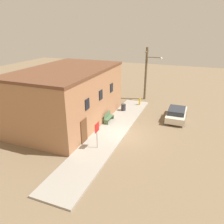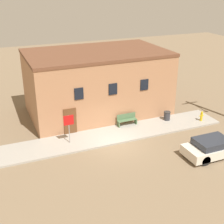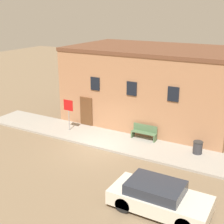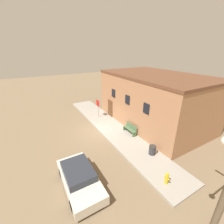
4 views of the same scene
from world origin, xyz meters
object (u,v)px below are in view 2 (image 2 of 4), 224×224
(fire_hydrant, at_px, (202,116))
(trash_bin, at_px, (167,116))
(bench, at_px, (127,120))
(parked_car, at_px, (213,147))
(stop_sign, at_px, (69,124))

(fire_hydrant, distance_m, trash_bin, 2.88)
(bench, distance_m, parked_car, 7.30)
(stop_sign, relative_size, parked_car, 0.52)
(fire_hydrant, bearing_deg, stop_sign, 177.09)
(fire_hydrant, bearing_deg, bench, 164.47)
(fire_hydrant, height_order, stop_sign, stop_sign)
(stop_sign, relative_size, trash_bin, 2.92)
(bench, relative_size, parked_car, 0.39)
(fire_hydrant, height_order, trash_bin, fire_hydrant)
(fire_hydrant, relative_size, stop_sign, 0.39)
(bench, height_order, trash_bin, bench)
(bench, xyz_separation_m, parked_car, (3.47, -6.42, 0.03))
(trash_bin, bearing_deg, stop_sign, -175.38)
(parked_car, bearing_deg, bench, 118.39)
(stop_sign, height_order, bench, stop_sign)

